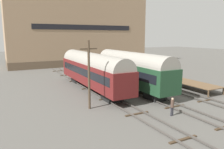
# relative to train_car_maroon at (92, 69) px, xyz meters

# --- Properties ---
(ground_plane) EXTENTS (200.00, 200.00, 0.00)m
(ground_plane) POSITION_rel_train_car_maroon_xyz_m (4.84, -8.21, -2.96)
(ground_plane) COLOR #56544F
(track_left) EXTENTS (2.60, 60.00, 0.26)m
(track_left) POSITION_rel_train_car_maroon_xyz_m (-0.00, -8.21, -2.81)
(track_left) COLOR #4C4742
(track_left) RESTS_ON ground
(track_middle) EXTENTS (2.60, 60.00, 0.26)m
(track_middle) POSITION_rel_train_car_maroon_xyz_m (4.84, -8.21, -2.81)
(track_middle) COLOR #4C4742
(track_middle) RESTS_ON ground
(track_right) EXTENTS (2.60, 60.00, 0.26)m
(track_right) POSITION_rel_train_car_maroon_xyz_m (9.69, -8.21, -2.81)
(track_right) COLOR #4C4742
(track_right) RESTS_ON ground
(train_car_maroon) EXTENTS (3.11, 18.38, 5.22)m
(train_car_maroon) POSITION_rel_train_car_maroon_xyz_m (0.00, 0.00, 0.00)
(train_car_maroon) COLOR black
(train_car_maroon) RESTS_ON ground
(train_car_green) EXTENTS (3.14, 15.69, 5.35)m
(train_car_green) POSITION_rel_train_car_maroon_xyz_m (4.84, -2.75, 0.07)
(train_car_green) COLOR black
(train_car_green) RESTS_ON ground
(station_platform) EXTENTS (3.13, 12.54, 1.00)m
(station_platform) POSITION_rel_train_car_maroon_xyz_m (12.57, -4.25, -2.03)
(station_platform) COLOR brown
(station_platform) RESTS_ON ground
(bench) EXTENTS (1.40, 0.40, 0.91)m
(bench) POSITION_rel_train_car_maroon_xyz_m (12.89, -2.53, -1.46)
(bench) COLOR brown
(bench) RESTS_ON station_platform
(person_worker) EXTENTS (0.32, 0.32, 1.77)m
(person_worker) POSITION_rel_train_car_maroon_xyz_m (2.75, -13.05, -1.89)
(person_worker) COLOR #282833
(person_worker) RESTS_ON ground
(utility_pole) EXTENTS (1.80, 0.24, 7.09)m
(utility_pole) POSITION_rel_train_car_maroon_xyz_m (-3.43, -7.48, 0.75)
(utility_pole) COLOR #473828
(utility_pole) RESTS_ON ground
(warehouse_building) EXTENTS (36.13, 11.11, 17.48)m
(warehouse_building) POSITION_rel_train_car_maroon_xyz_m (8.19, 29.29, 5.79)
(warehouse_building) COLOR brown
(warehouse_building) RESTS_ON ground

